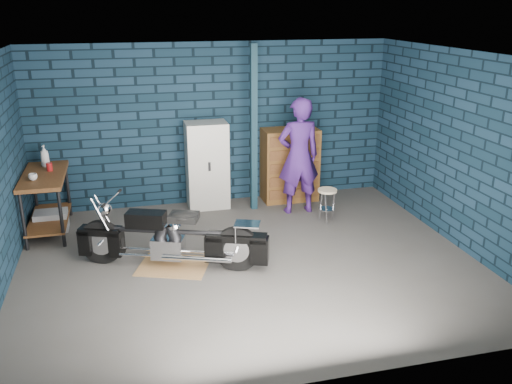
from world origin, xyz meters
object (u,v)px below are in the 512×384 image
person (299,156)px  locker (207,165)px  storage_bin (51,221)px  tool_chest (290,165)px  workbench (47,203)px  motorcycle (172,233)px  shop_stool (327,206)px

person → locker: bearing=-23.9°
storage_bin → tool_chest: tool_chest is taller
workbench → person: size_ratio=0.74×
workbench → person: (3.90, -0.11, 0.49)m
workbench → motorcycle: 2.34m
motorcycle → person: (2.21, 1.51, 0.48)m
motorcycle → person: 2.72m
person → storage_bin: size_ratio=3.95×
shop_stool → storage_bin: bearing=170.4°
storage_bin → motorcycle: bearing=-44.8°
tool_chest → shop_stool: size_ratio=2.32×
tool_chest → shop_stool: tool_chest is taller
locker → shop_stool: locker is taller
workbench → locker: size_ratio=0.97×
shop_stool → locker: bearing=146.0°
person → workbench: bearing=-2.6°
locker → tool_chest: bearing=0.0°
storage_bin → tool_chest: 3.98m
shop_stool → motorcycle: bearing=-159.1°
motorcycle → storage_bin: 2.38m
storage_bin → shop_stool: size_ratio=0.88×
workbench → tool_chest: (3.94, 0.48, 0.17)m
person → storage_bin: 3.96m
workbench → person: person is taller
storage_bin → tool_chest: size_ratio=0.38×
workbench → tool_chest: 3.97m
storage_bin → tool_chest: bearing=6.4°
person → shop_stool: (0.30, -0.55, -0.68)m
workbench → motorcycle: (1.69, -1.62, 0.02)m
motorcycle → locker: 2.26m
workbench → locker: locker is taller
person → shop_stool: person is taller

